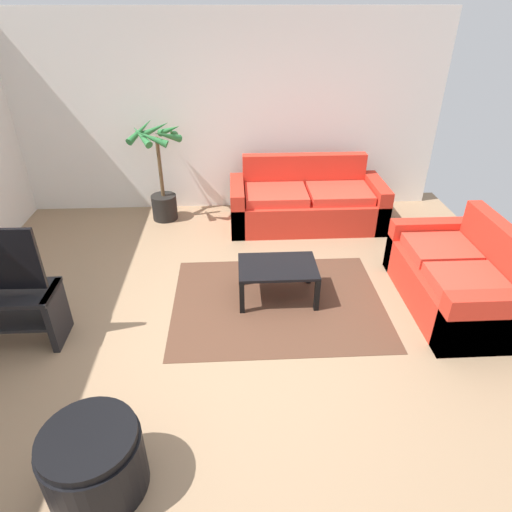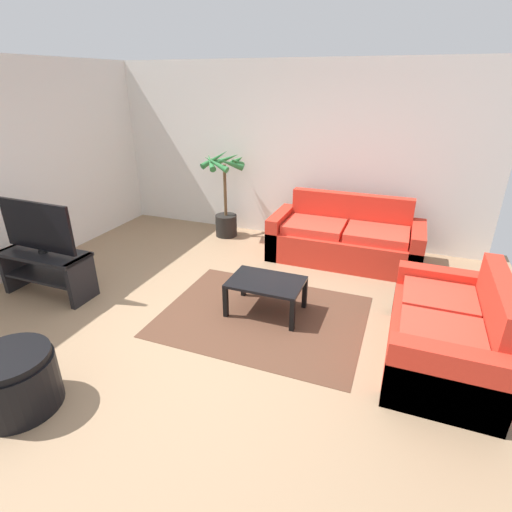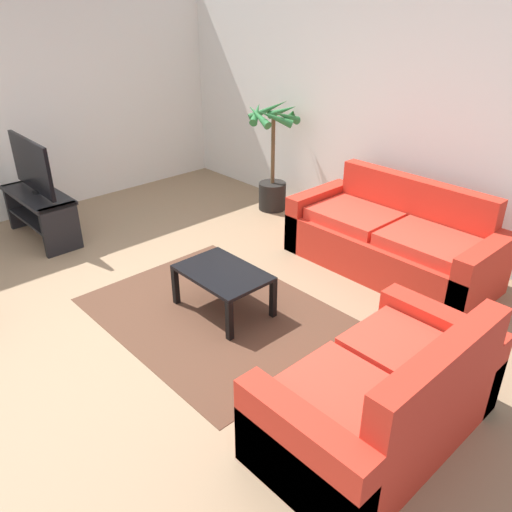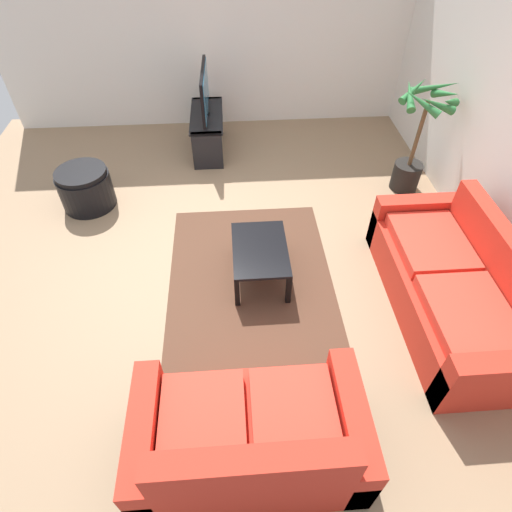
# 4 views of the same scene
# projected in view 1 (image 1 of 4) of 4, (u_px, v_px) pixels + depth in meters

# --- Properties ---
(ground_plane) EXTENTS (6.60, 6.60, 0.00)m
(ground_plane) POSITION_uv_depth(u_px,v_px,m) (234.00, 330.00, 4.24)
(ground_plane) COLOR #937556
(wall_back) EXTENTS (6.00, 0.06, 2.70)m
(wall_back) POSITION_uv_depth(u_px,v_px,m) (230.00, 116.00, 6.13)
(wall_back) COLOR silver
(wall_back) RESTS_ON ground
(couch_main) EXTENTS (2.10, 0.90, 0.90)m
(couch_main) POSITION_uv_depth(u_px,v_px,m) (306.00, 204.00, 6.10)
(couch_main) COLOR red
(couch_main) RESTS_ON ground
(couch_loveseat) EXTENTS (0.90, 1.60, 0.90)m
(couch_loveseat) POSITION_uv_depth(u_px,v_px,m) (457.00, 280.00, 4.46)
(couch_loveseat) COLOR red
(couch_loveseat) RESTS_ON ground
(coffee_table) EXTENTS (0.81, 0.55, 0.40)m
(coffee_table) POSITION_uv_depth(u_px,v_px,m) (278.00, 270.00, 4.55)
(coffee_table) COLOR black
(coffee_table) RESTS_ON ground
(area_rug) EXTENTS (2.20, 1.70, 0.01)m
(area_rug) POSITION_uv_depth(u_px,v_px,m) (278.00, 302.00, 4.63)
(area_rug) COLOR #513323
(area_rug) RESTS_ON ground
(potted_palm) EXTENTS (0.77, 0.73, 1.38)m
(potted_palm) POSITION_uv_depth(u_px,v_px,m) (161.00, 178.00, 6.07)
(potted_palm) COLOR black
(potted_palm) RESTS_ON ground
(ottoman) EXTENTS (0.64, 0.64, 0.50)m
(ottoman) POSITION_uv_depth(u_px,v_px,m) (94.00, 461.00, 2.78)
(ottoman) COLOR black
(ottoman) RESTS_ON ground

